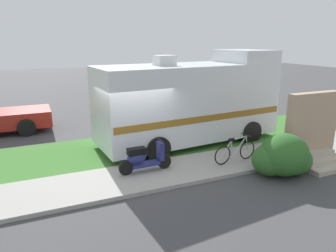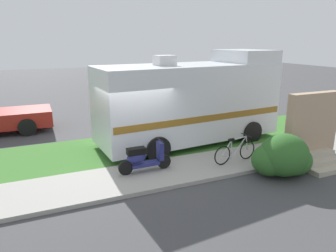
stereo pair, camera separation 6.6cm
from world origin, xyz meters
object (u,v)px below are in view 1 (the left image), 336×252
Objects in this scene: scooter at (143,158)px; motorhome_rv at (191,101)px; bottle_green at (301,150)px; bicycle at (235,151)px.

motorhome_rv is at bearing 38.81° from scooter.
bottle_green is (5.71, -0.68, -0.35)m from scooter.
motorhome_rv is 4.37× the size of scooter.
bicycle reaches higher than bottle_green.
motorhome_rv is 4.35× the size of bicycle.
motorhome_rv is 4.40m from bottle_green.
bicycle is at bearing -8.04° from scooter.
scooter is (-2.79, -2.24, -1.16)m from motorhome_rv.
bottle_green is at bearing -6.83° from scooter.
scooter is 1.00× the size of bicycle.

